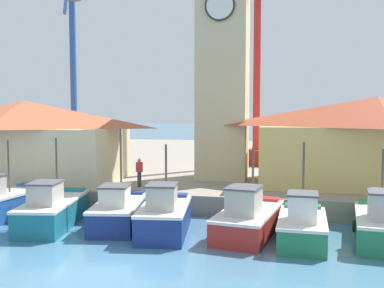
{
  "coord_description": "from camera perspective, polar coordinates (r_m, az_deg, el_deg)",
  "views": [
    {
      "loc": [
        6.07,
        -13.29,
        5.41
      ],
      "look_at": [
        1.13,
        10.68,
        3.5
      ],
      "focal_mm": 42.0,
      "sensor_mm": 36.0,
      "label": 1
    }
  ],
  "objects": [
    {
      "name": "warehouse_left",
      "position": [
        29.89,
        -20.41,
        0.59
      ],
      "size": [
        12.23,
        5.87,
        4.9
      ],
      "color": "beige",
      "rests_on": "quay_wharf"
    },
    {
      "name": "fishing_boat_right_inner",
      "position": [
        19.7,
        7.17,
        -9.3
      ],
      "size": [
        2.96,
        5.4,
        3.72
      ],
      "color": "#AD2823",
      "rests_on": "ground"
    },
    {
      "name": "quay_wharf",
      "position": [
        42.68,
        3.4,
        -2.13
      ],
      "size": [
        120.0,
        40.0,
        1.03
      ],
      "primitive_type": "cube",
      "color": "gray",
      "rests_on": "ground"
    },
    {
      "name": "fishing_boat_mid_right",
      "position": [
        19.69,
        -3.54,
        -9.08
      ],
      "size": [
        2.53,
        4.64,
        3.86
      ],
      "color": "navy",
      "rests_on": "ground"
    },
    {
      "name": "warehouse_right",
      "position": [
        27.48,
        22.38,
        0.38
      ],
      "size": [
        13.31,
        6.07,
        5.07
      ],
      "color": "tan",
      "rests_on": "quay_wharf"
    },
    {
      "name": "fishing_boat_center",
      "position": [
        21.11,
        -9.3,
        -8.42
      ],
      "size": [
        2.65,
        4.87,
        4.52
      ],
      "color": "navy",
      "rests_on": "ground"
    },
    {
      "name": "clock_tower",
      "position": [
        28.59,
        3.98,
        11.14
      ],
      "size": [
        3.56,
        3.56,
        16.25
      ],
      "color": "beige",
      "rests_on": "quay_wharf"
    },
    {
      "name": "port_crane_near",
      "position": [
        41.06,
        -14.84,
        7.41
      ],
      "size": [
        5.45,
        8.35,
        18.38
      ],
      "color": "navy",
      "rests_on": "quay_wharf"
    },
    {
      "name": "port_crane_far",
      "position": [
        35.58,
        8.18,
        10.71
      ],
      "size": [
        4.5,
        7.03,
        21.06
      ],
      "color": "maroon",
      "rests_on": "quay_wharf"
    },
    {
      "name": "fishing_boat_far_right",
      "position": [
        19.97,
        23.0,
        -9.37
      ],
      "size": [
        2.62,
        5.02,
        3.77
      ],
      "color": "#237A4C",
      "rests_on": "ground"
    },
    {
      "name": "fishing_boat_right_outer",
      "position": [
        18.95,
        13.82,
        -9.99
      ],
      "size": [
        2.09,
        4.3,
        4.05
      ],
      "color": "#237A4C",
      "rests_on": "ground"
    },
    {
      "name": "ground_plane",
      "position": [
        15.58,
        -12.57,
        -15.97
      ],
      "size": [
        300.0,
        300.0,
        0.0
      ],
      "primitive_type": "plane",
      "color": "teal"
    },
    {
      "name": "fishing_boat_mid_left",
      "position": [
        21.8,
        -17.3,
        -8.01
      ],
      "size": [
        2.75,
        5.33,
        4.06
      ],
      "color": "#196B7F",
      "rests_on": "ground"
    },
    {
      "name": "dock_worker_near_tower",
      "position": [
        25.46,
        -6.71,
        -3.56
      ],
      "size": [
        0.34,
        0.22,
        1.62
      ],
      "color": "#33333D",
      "rests_on": "quay_wharf"
    }
  ]
}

